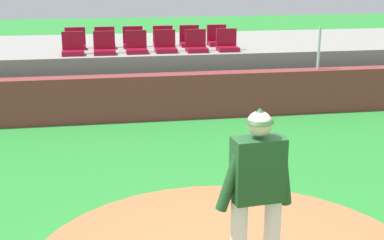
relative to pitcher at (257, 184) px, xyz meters
name	(u,v)px	position (x,y,z in m)	size (l,w,h in m)	color
pitcher	(257,184)	(0.00, 0.00, 0.00)	(0.75, 0.29, 1.70)	silver
brick_barrier	(158,97)	(-0.17, 6.67, -0.75)	(17.09, 0.40, 0.96)	brown
fence_post_right	(319,48)	(3.35, 6.67, 0.19)	(0.06, 0.06, 0.93)	silver
bleacher_platform	(146,67)	(-0.17, 9.52, -0.62)	(16.73, 4.27, 1.23)	gray
stadium_chair_0	(73,48)	(-1.93, 7.89, 0.16)	(0.48, 0.44, 0.50)	maroon
stadium_chair_1	(104,47)	(-1.24, 7.89, 0.16)	(0.48, 0.44, 0.50)	maroon
stadium_chair_2	(136,46)	(-0.52, 7.92, 0.16)	(0.48, 0.44, 0.50)	maroon
stadium_chair_3	(165,45)	(0.15, 7.93, 0.16)	(0.48, 0.44, 0.50)	maroon
stadium_chair_4	(196,45)	(0.86, 7.88, 0.16)	(0.48, 0.44, 0.50)	maroon
stadium_chair_5	(227,44)	(1.60, 7.89, 0.16)	(0.48, 0.44, 0.50)	maroon
stadium_chair_6	(75,42)	(-1.91, 8.78, 0.16)	(0.48, 0.44, 0.50)	maroon
stadium_chair_7	(105,42)	(-1.21, 8.78, 0.16)	(0.48, 0.44, 0.50)	maroon
stadium_chair_8	(133,41)	(-0.53, 8.78, 0.16)	(0.48, 0.44, 0.50)	maroon
stadium_chair_9	(163,40)	(0.20, 8.78, 0.16)	(0.48, 0.44, 0.50)	maroon
stadium_chair_10	(190,40)	(0.86, 8.80, 0.16)	(0.48, 0.44, 0.50)	maroon
stadium_chair_11	(217,39)	(1.56, 8.80, 0.16)	(0.48, 0.44, 0.50)	maroon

